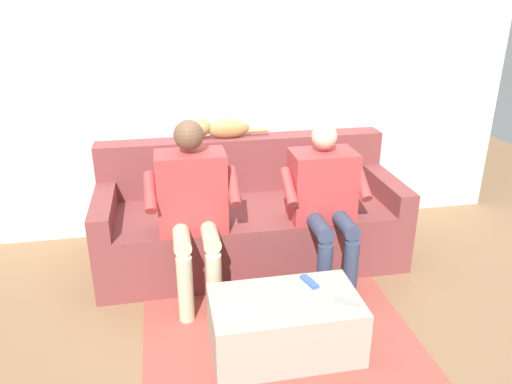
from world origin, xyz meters
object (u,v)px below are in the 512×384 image
(coffee_table, at_px, (285,325))
(couch, at_px, (249,219))
(cat_on_backrest, at_px, (222,128))
(person_right_seated, at_px, (193,201))
(remote_gray, at_px, (346,301))
(remote_white, at_px, (237,306))
(remote_blue, at_px, (309,282))
(person_left_seated, at_px, (324,195))

(coffee_table, bearing_deg, couch, -90.00)
(coffee_table, xyz_separation_m, cat_on_backrest, (0.16, -1.43, 0.79))
(person_right_seated, bearing_deg, cat_on_backrest, -111.97)
(couch, xyz_separation_m, remote_gray, (-0.32, 1.24, 0.05))
(couch, distance_m, remote_gray, 1.28)
(person_right_seated, distance_m, remote_white, 0.82)
(coffee_table, height_order, cat_on_backrest, cat_on_backrest)
(cat_on_backrest, height_order, remote_blue, cat_on_backrest)
(person_right_seated, bearing_deg, remote_gray, 133.41)
(coffee_table, bearing_deg, remote_gray, 163.10)
(person_right_seated, bearing_deg, coffee_table, 122.10)
(remote_blue, bearing_deg, couch, 173.04)
(person_right_seated, distance_m, remote_gray, 1.16)
(person_left_seated, relative_size, remote_white, 7.81)
(remote_gray, height_order, remote_white, remote_white)
(remote_white, bearing_deg, remote_gray, 16.41)
(couch, relative_size, person_right_seated, 1.87)
(cat_on_backrest, bearing_deg, person_right_seated, 68.03)
(couch, distance_m, cat_on_backrest, 0.73)
(coffee_table, bearing_deg, remote_blue, -143.09)
(cat_on_backrest, distance_m, remote_blue, 1.47)
(coffee_table, height_order, remote_white, remote_white)
(cat_on_backrest, relative_size, remote_blue, 3.98)
(remote_gray, bearing_deg, person_left_seated, -67.64)
(coffee_table, xyz_separation_m, remote_blue, (-0.18, -0.13, 0.18))
(couch, relative_size, remote_white, 15.51)
(person_left_seated, relative_size, remote_gray, 8.49)
(coffee_table, distance_m, cat_on_backrest, 1.64)
(couch, bearing_deg, person_right_seated, 43.46)
(remote_blue, height_order, remote_white, remote_white)
(person_left_seated, bearing_deg, remote_blue, 65.41)
(person_left_seated, relative_size, cat_on_backrest, 1.97)
(person_left_seated, relative_size, remote_blue, 7.86)
(remote_gray, bearing_deg, coffee_table, 14.35)
(person_left_seated, distance_m, person_right_seated, 0.90)
(coffee_table, relative_size, person_left_seated, 0.75)
(coffee_table, distance_m, person_left_seated, 0.98)
(cat_on_backrest, height_order, remote_gray, cat_on_backrest)
(person_right_seated, xyz_separation_m, remote_gray, (-0.77, 0.81, -0.32))
(coffee_table, relative_size, cat_on_backrest, 1.47)
(couch, bearing_deg, coffee_table, 90.00)
(person_left_seated, bearing_deg, remote_gray, 81.11)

